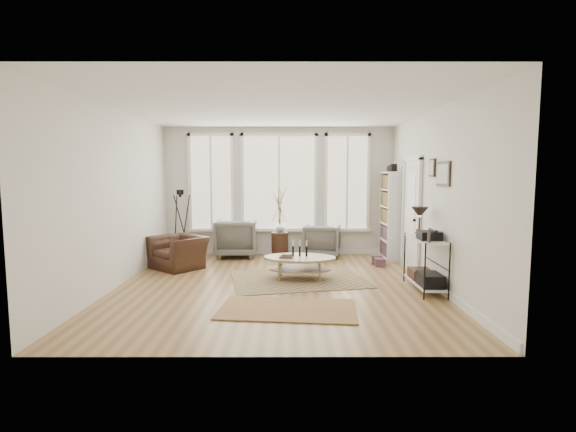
{
  "coord_description": "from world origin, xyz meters",
  "views": [
    {
      "loc": [
        0.19,
        -6.8,
        1.84
      ],
      "look_at": [
        0.2,
        0.6,
        1.1
      ],
      "focal_mm": 26.0,
      "sensor_mm": 36.0,
      "label": 1
    }
  ],
  "objects_px": {
    "armchair_left": "(236,238)",
    "side_table": "(280,224)",
    "accent_chair": "(179,252)",
    "low_shelf": "(425,258)",
    "bookcase": "(390,215)",
    "coffee_table": "(299,262)",
    "armchair_right": "(322,240)"
  },
  "relations": [
    {
      "from": "armchair_left",
      "to": "armchair_right",
      "type": "distance_m",
      "value": 1.93
    },
    {
      "from": "coffee_table",
      "to": "accent_chair",
      "type": "relative_size",
      "value": 1.35
    },
    {
      "from": "bookcase",
      "to": "accent_chair",
      "type": "relative_size",
      "value": 2.13
    },
    {
      "from": "armchair_left",
      "to": "accent_chair",
      "type": "relative_size",
      "value": 0.96
    },
    {
      "from": "coffee_table",
      "to": "armchair_right",
      "type": "height_order",
      "value": "armchair_right"
    },
    {
      "from": "coffee_table",
      "to": "accent_chair",
      "type": "bearing_deg",
      "value": 159.45
    },
    {
      "from": "low_shelf",
      "to": "armchair_right",
      "type": "height_order",
      "value": "low_shelf"
    },
    {
      "from": "coffee_table",
      "to": "accent_chair",
      "type": "distance_m",
      "value": 2.52
    },
    {
      "from": "coffee_table",
      "to": "armchair_left",
      "type": "xyz_separation_m",
      "value": [
        -1.36,
        2.04,
        0.11
      ]
    },
    {
      "from": "armchair_left",
      "to": "accent_chair",
      "type": "height_order",
      "value": "armchair_left"
    },
    {
      "from": "bookcase",
      "to": "coffee_table",
      "type": "bearing_deg",
      "value": -138.28
    },
    {
      "from": "side_table",
      "to": "accent_chair",
      "type": "relative_size",
      "value": 1.63
    },
    {
      "from": "armchair_left",
      "to": "side_table",
      "type": "bearing_deg",
      "value": 171.41
    },
    {
      "from": "coffee_table",
      "to": "armchair_right",
      "type": "xyz_separation_m",
      "value": [
        0.57,
        2.04,
        0.05
      ]
    },
    {
      "from": "bookcase",
      "to": "accent_chair",
      "type": "bearing_deg",
      "value": -168.05
    },
    {
      "from": "low_shelf",
      "to": "side_table",
      "type": "bearing_deg",
      "value": 131.84
    },
    {
      "from": "bookcase",
      "to": "armchair_left",
      "type": "xyz_separation_m",
      "value": [
        -3.4,
        0.22,
        -0.53
      ]
    },
    {
      "from": "bookcase",
      "to": "accent_chair",
      "type": "height_order",
      "value": "bookcase"
    },
    {
      "from": "bookcase",
      "to": "coffee_table",
      "type": "height_order",
      "value": "bookcase"
    },
    {
      "from": "coffee_table",
      "to": "accent_chair",
      "type": "height_order",
      "value": "accent_chair"
    },
    {
      "from": "low_shelf",
      "to": "armchair_left",
      "type": "height_order",
      "value": "low_shelf"
    },
    {
      "from": "low_shelf",
      "to": "accent_chair",
      "type": "bearing_deg",
      "value": 159.86
    },
    {
      "from": "accent_chair",
      "to": "low_shelf",
      "type": "bearing_deg",
      "value": 20.0
    },
    {
      "from": "coffee_table",
      "to": "armchair_right",
      "type": "distance_m",
      "value": 2.12
    },
    {
      "from": "accent_chair",
      "to": "side_table",
      "type": "bearing_deg",
      "value": 67.9
    },
    {
      "from": "bookcase",
      "to": "armchair_left",
      "type": "distance_m",
      "value": 3.44
    },
    {
      "from": "armchair_right",
      "to": "low_shelf",
      "type": "bearing_deg",
      "value": 128.09
    },
    {
      "from": "armchair_right",
      "to": "accent_chair",
      "type": "height_order",
      "value": "armchair_right"
    },
    {
      "from": "armchair_left",
      "to": "bookcase",
      "type": "bearing_deg",
      "value": 174.16
    },
    {
      "from": "accent_chair",
      "to": "coffee_table",
      "type": "bearing_deg",
      "value": 19.59
    },
    {
      "from": "side_table",
      "to": "low_shelf",
      "type": "bearing_deg",
      "value": -48.16
    },
    {
      "from": "low_shelf",
      "to": "armchair_left",
      "type": "distance_m",
      "value": 4.32
    }
  ]
}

